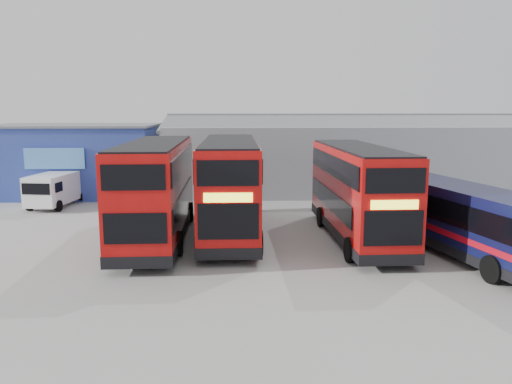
% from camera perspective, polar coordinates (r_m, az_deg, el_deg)
% --- Properties ---
extents(ground_plane, '(120.00, 120.00, 0.00)m').
position_cam_1_polar(ground_plane, '(20.75, 3.04, -8.10)').
color(ground_plane, gray).
rests_on(ground_plane, ground).
extents(office_block, '(12.30, 8.32, 5.12)m').
position_cam_1_polar(office_block, '(39.77, -20.02, 3.60)').
color(office_block, navy).
rests_on(office_block, ground).
extents(maintenance_shed, '(30.50, 12.00, 5.89)m').
position_cam_1_polar(maintenance_shed, '(41.06, 11.72, 4.18)').
color(maintenance_shed, gray).
rests_on(maintenance_shed, ground).
extents(double_decker_left, '(3.02, 11.24, 4.72)m').
position_cam_1_polar(double_decker_left, '(24.27, -11.34, 0.02)').
color(double_decker_left, '#B00B0A').
rests_on(double_decker_left, ground).
extents(double_decker_centre, '(2.91, 11.25, 4.74)m').
position_cam_1_polar(double_decker_centre, '(24.95, -3.02, 0.48)').
color(double_decker_centre, '#B00B0A').
rests_on(double_decker_centre, ground).
extents(double_decker_right, '(2.90, 10.72, 4.50)m').
position_cam_1_polar(double_decker_right, '(24.44, 11.51, -0.18)').
color(double_decker_right, '#B00B0A').
rests_on(double_decker_right, ground).
extents(single_decker_blue, '(4.77, 11.31, 3.00)m').
position_cam_1_polar(single_decker_blue, '(23.03, 23.03, -3.26)').
color(single_decker_blue, '#0C1336').
rests_on(single_decker_blue, ground).
extents(panel_van, '(2.65, 5.14, 2.15)m').
position_cam_1_polar(panel_van, '(34.85, -21.87, 0.45)').
color(panel_van, white).
rests_on(panel_van, ground).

